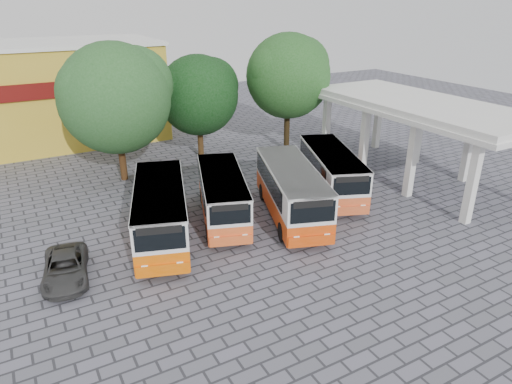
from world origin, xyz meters
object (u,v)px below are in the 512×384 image
bus_centre_left (223,194)px  parked_car (65,268)px  bus_centre_right (291,189)px  bus_far_right (331,170)px  bus_far_left (161,210)px

bus_centre_left → parked_car: bus_centre_left is taller
bus_centre_right → bus_far_right: bus_centre_right is taller
bus_far_left → bus_far_right: size_ratio=1.03×
bus_centre_left → bus_centre_right: bus_centre_right is taller
bus_centre_right → parked_car: size_ratio=2.18×
bus_far_left → parked_car: 5.27m
bus_far_right → parked_car: bus_far_right is taller
bus_centre_left → bus_far_right: 7.54m
bus_centre_left → bus_far_right: bus_far_right is taller
bus_far_right → parked_car: bearing=-151.4°
bus_far_right → bus_centre_right: bearing=-137.0°
bus_centre_right → bus_far_left: bearing=-169.0°
parked_car → bus_far_right: bearing=16.8°
bus_centre_left → parked_car: (-8.73, -2.06, -1.00)m
bus_far_left → parked_car: size_ratio=2.14×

